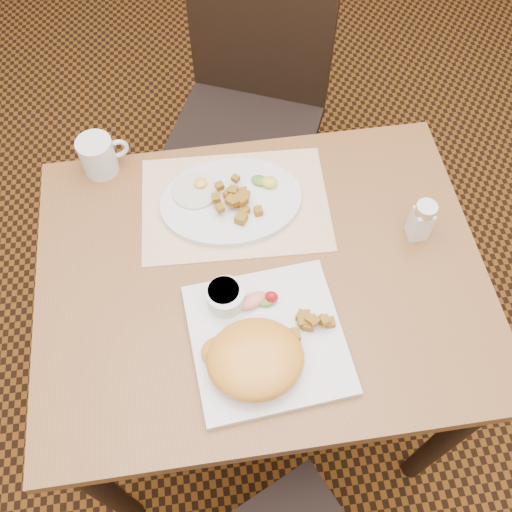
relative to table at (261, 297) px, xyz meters
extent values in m
plane|color=black|center=(0.00, 0.00, -0.64)|extent=(8.00, 8.00, 0.00)
cube|color=brown|center=(0.00, 0.00, 0.09)|extent=(0.90, 0.70, 0.03)
cylinder|color=black|center=(-0.40, -0.30, -0.28)|extent=(0.05, 0.05, 0.71)
cylinder|color=black|center=(0.40, -0.30, -0.28)|extent=(0.05, 0.05, 0.71)
cylinder|color=black|center=(-0.40, 0.30, -0.28)|extent=(0.05, 0.05, 0.71)
cylinder|color=black|center=(0.40, 0.30, -0.28)|extent=(0.05, 0.05, 0.71)
cylinder|color=black|center=(0.04, -0.36, -0.43)|extent=(0.04, 0.04, 0.42)
cube|color=black|center=(0.04, 0.62, -0.19)|extent=(0.55, 0.55, 0.05)
cylinder|color=black|center=(0.27, 0.71, -0.43)|extent=(0.04, 0.04, 0.42)
cylinder|color=black|center=(0.13, 0.38, -0.43)|extent=(0.04, 0.04, 0.42)
cylinder|color=black|center=(-0.05, 0.86, -0.43)|extent=(0.04, 0.04, 0.42)
cylinder|color=black|center=(-0.20, 0.53, -0.43)|extent=(0.04, 0.04, 0.42)
cube|color=black|center=(0.12, 0.80, 0.08)|extent=(0.40, 0.21, 0.50)
cube|color=white|center=(-0.03, 0.18, 0.11)|extent=(0.41, 0.30, 0.00)
cube|color=silver|center=(-0.01, -0.15, 0.12)|extent=(0.30, 0.30, 0.02)
ellipsoid|color=#F6A030|center=(-0.04, -0.20, 0.16)|extent=(0.17, 0.16, 0.06)
ellipsoid|color=#F6A030|center=(-0.02, -0.22, 0.14)|extent=(0.07, 0.06, 0.02)
ellipsoid|color=#F6A030|center=(-0.10, -0.17, 0.14)|extent=(0.07, 0.06, 0.02)
cylinder|color=silver|center=(-0.08, -0.06, 0.15)|extent=(0.07, 0.07, 0.04)
cylinder|color=beige|center=(-0.08, -0.06, 0.16)|extent=(0.06, 0.06, 0.01)
ellipsoid|color=#387223|center=(0.00, -0.07, 0.13)|extent=(0.04, 0.03, 0.01)
ellipsoid|color=red|center=(0.01, -0.07, 0.14)|extent=(0.03, 0.03, 0.03)
ellipsoid|color=#F28C72|center=(-0.03, -0.07, 0.14)|extent=(0.07, 0.05, 0.02)
cylinder|color=white|center=(-0.11, 0.21, 0.13)|extent=(0.10, 0.10, 0.01)
ellipsoid|color=yellow|center=(-0.10, 0.22, 0.14)|extent=(0.03, 0.03, 0.01)
ellipsoid|color=#387223|center=(0.03, 0.21, 0.13)|extent=(0.05, 0.04, 0.01)
ellipsoid|color=yellow|center=(0.05, 0.20, 0.14)|extent=(0.04, 0.04, 0.02)
cube|color=white|center=(0.33, 0.04, 0.15)|extent=(0.04, 0.04, 0.08)
cylinder|color=silver|center=(0.33, 0.04, 0.20)|extent=(0.04, 0.04, 0.02)
cylinder|color=silver|center=(-0.32, 0.32, 0.15)|extent=(0.08, 0.08, 0.09)
torus|color=silver|center=(-0.27, 0.33, 0.16)|extent=(0.05, 0.02, 0.05)
cube|color=#AA721B|center=(0.07, -0.13, 0.13)|extent=(0.03, 0.03, 0.02)
cube|color=#AA721B|center=(0.03, -0.17, 0.13)|extent=(0.02, 0.02, 0.02)
cube|color=#AA721B|center=(0.07, -0.14, 0.13)|extent=(0.02, 0.03, 0.02)
cube|color=#AA721B|center=(0.09, -0.13, 0.13)|extent=(0.02, 0.02, 0.01)
cube|color=#AA721B|center=(0.03, -0.16, 0.15)|extent=(0.02, 0.02, 0.02)
cube|color=#AA721B|center=(0.07, -0.13, 0.15)|extent=(0.02, 0.02, 0.02)
cube|color=#AA721B|center=(0.06, -0.14, 0.13)|extent=(0.02, 0.02, 0.01)
cube|color=#AA721B|center=(0.06, -0.12, 0.13)|extent=(0.03, 0.03, 0.02)
cube|color=#AA721B|center=(0.07, -0.14, 0.13)|extent=(0.03, 0.03, 0.02)
cube|color=#AA721B|center=(0.11, -0.14, 0.13)|extent=(0.02, 0.02, 0.02)
cube|color=#AA721B|center=(0.10, -0.14, 0.15)|extent=(0.02, 0.02, 0.02)
cube|color=#AA721B|center=(0.08, -0.14, 0.15)|extent=(0.02, 0.02, 0.02)
cube|color=#AA721B|center=(0.06, -0.13, 0.14)|extent=(0.02, 0.02, 0.02)
cube|color=#AA721B|center=(0.06, -0.13, 0.13)|extent=(0.02, 0.02, 0.02)
cube|color=#AA721B|center=(0.06, -0.12, 0.13)|extent=(0.02, 0.02, 0.02)
cube|color=#AA721B|center=(0.02, -0.16, 0.13)|extent=(0.02, 0.02, 0.01)
cube|color=#AA721B|center=(-0.04, 0.18, 0.14)|extent=(0.03, 0.03, 0.02)
cube|color=#AA721B|center=(-0.02, 0.13, 0.14)|extent=(0.02, 0.02, 0.01)
cube|color=#AA721B|center=(-0.02, 0.14, 0.14)|extent=(0.02, 0.02, 0.02)
cube|color=#AA721B|center=(-0.02, 0.18, 0.14)|extent=(0.03, 0.03, 0.02)
cube|color=#AA721B|center=(-0.04, 0.15, 0.15)|extent=(0.03, 0.03, 0.02)
cube|color=#AA721B|center=(-0.01, 0.18, 0.14)|extent=(0.02, 0.02, 0.02)
cube|color=#AA721B|center=(-0.03, 0.18, 0.15)|extent=(0.02, 0.02, 0.02)
cube|color=#AA721B|center=(-0.04, 0.18, 0.14)|extent=(0.02, 0.02, 0.02)
cube|color=#AA721B|center=(-0.04, 0.15, 0.15)|extent=(0.02, 0.02, 0.02)
cube|color=#AA721B|center=(-0.07, 0.14, 0.15)|extent=(0.02, 0.02, 0.01)
cube|color=#AA721B|center=(-0.02, 0.15, 0.15)|extent=(0.03, 0.03, 0.02)
cube|color=#AA721B|center=(-0.02, 0.16, 0.14)|extent=(0.02, 0.02, 0.02)
cube|color=#AA721B|center=(-0.03, 0.12, 0.14)|extent=(0.03, 0.03, 0.02)
cube|color=#AA721B|center=(-0.02, 0.21, 0.15)|extent=(0.02, 0.02, 0.01)
cube|color=#AA721B|center=(-0.02, 0.16, 0.14)|extent=(0.02, 0.02, 0.02)
cube|color=#AA721B|center=(-0.07, 0.17, 0.15)|extent=(0.02, 0.02, 0.02)
cube|color=#AA721B|center=(-0.01, 0.16, 0.15)|extent=(0.02, 0.02, 0.02)
cube|color=#AA721B|center=(-0.02, 0.16, 0.14)|extent=(0.03, 0.03, 0.02)
cube|color=#AA721B|center=(0.01, 0.13, 0.14)|extent=(0.02, 0.02, 0.02)
cube|color=#AA721B|center=(-0.06, 0.20, 0.15)|extent=(0.02, 0.02, 0.01)
cube|color=#AA721B|center=(-0.03, 0.16, 0.15)|extent=(0.03, 0.03, 0.02)
camera|label=1|loc=(-0.09, -0.55, 1.11)|focal=40.00mm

